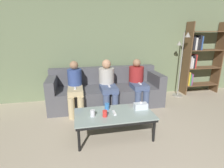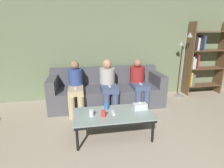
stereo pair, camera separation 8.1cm
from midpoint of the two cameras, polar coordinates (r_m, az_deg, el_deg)
The scene contains 13 objects.
wall_back at distance 4.34m, azimuth -3.88°, elevation 12.34°, with size 12.00×0.06×2.60m.
couch at distance 4.04m, azimuth -2.58°, elevation -2.38°, with size 2.51×0.88×0.83m.
coffee_table at distance 2.79m, azimuth -0.13°, elevation -10.26°, with size 1.23×0.64×0.40m.
cup_near_left at distance 2.66m, azimuth -3.22°, elevation -9.62°, with size 0.07×0.07×0.10m.
cup_near_right at distance 2.69m, azimuth -7.21°, elevation -9.42°, with size 0.07×0.07×0.10m.
cup_far_center at distance 2.89m, azimuth -2.45°, elevation -7.31°, with size 0.07×0.07×0.11m.
tissue_box at distance 2.94m, azimuth 8.54°, elevation -7.13°, with size 0.22×0.12×0.13m.
game_remote at distance 2.77m, azimuth -0.13°, elevation -9.38°, with size 0.04×0.15×0.02m.
bookshelf at distance 5.17m, azimuth 26.01°, elevation 7.58°, with size 0.99×0.32×1.87m.
standing_lamp at distance 4.72m, azimuth 21.40°, elevation 7.84°, with size 0.31×0.26×1.62m.
seated_person_left_end at distance 3.68m, azimuth -12.56°, elevation -0.62°, with size 0.31×0.70×1.05m.
seated_person_mid_left at distance 3.74m, azimuth -2.06°, elevation 0.33°, with size 0.34×0.72×1.06m.
seated_person_mid_right at distance 3.93m, azimuth 7.79°, elevation 0.89°, with size 0.33×0.65×1.05m.
Camera 1 is at (-0.64, -0.84, 1.63)m, focal length 28.00 mm.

